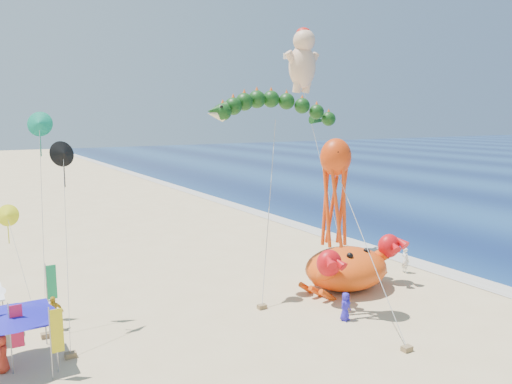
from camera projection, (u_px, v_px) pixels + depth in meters
ground at (301, 300)px, 30.19m from camera, size 320.00×320.00×0.00m
foam_strip at (435, 269)px, 36.30m from camera, size 320.00×320.00×0.00m
crab_inflatable at (347, 267)px, 31.90m from camera, size 7.56×5.49×3.31m
dragon_kite at (274, 113)px, 31.13m from camera, size 9.47×4.47×12.28m
cherub_kite at (303, 59)px, 39.23m from camera, size 2.63×5.21×17.86m
octopus_kite at (335, 184)px, 26.93m from camera, size 1.75×6.33×9.83m
canopy_blue at (11, 314)px, 21.80m from camera, size 3.72×3.72×2.71m
feather_flags at (13, 315)px, 22.75m from camera, size 6.20×6.79×3.20m
beachgoers at (69, 332)px, 23.64m from camera, size 29.40×11.76×1.82m
small_kites at (6, 203)px, 24.38m from camera, size 6.99×11.84×11.28m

